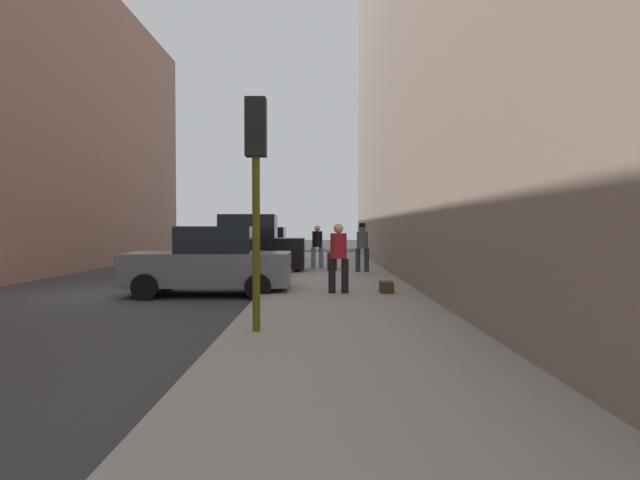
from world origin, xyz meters
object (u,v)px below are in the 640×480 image
Objects in this scene: parked_gray_coupe at (211,262)px; traffic_light at (256,163)px; fire_hydrant at (291,263)px; rolling_suitcase at (332,261)px; parked_silver_sedan at (262,246)px; pedestrian_in_jeans at (317,244)px; duffel_bag at (386,287)px; parked_black_suv at (244,247)px; pedestrian_with_beanie at (362,245)px; pedestrian_in_red_jacket at (338,254)px.

traffic_light is at bearing -70.56° from parked_gray_coupe.
rolling_suitcase is (1.50, 1.12, -0.01)m from fire_hydrant.
traffic_light is at bearing -83.69° from parked_silver_sedan.
parked_gray_coupe is 7.38m from pedestrian_in_jeans.
duffel_bag is at bearing -64.76° from fire_hydrant.
pedestrian_with_beanie is at bearing -6.97° from parked_black_suv.
parked_silver_sedan is 1.17× the size of traffic_light.
duffel_bag is (2.63, 4.56, -2.47)m from traffic_light.
parked_silver_sedan is (0.00, 5.76, -0.18)m from parked_black_suv.
parked_gray_coupe is 4.07× the size of rolling_suitcase.
duffel_bag is (4.48, -0.69, -0.56)m from parked_gray_coupe.
fire_hydrant is at bearing 115.24° from duffel_bag.
pedestrian_with_beanie is (1.65, -1.63, 0.03)m from pedestrian_in_jeans.
pedestrian_in_red_jacket is 6.91m from rolling_suitcase.
parked_gray_coupe is at bearing -109.86° from fire_hydrant.
pedestrian_in_red_jacket is at bearing -63.22° from parked_black_suv.
parked_gray_coupe is at bearing -90.00° from parked_silver_sedan.
rolling_suitcase is at bearing -58.55° from parked_silver_sedan.
pedestrian_in_red_jacket is at bearing -85.79° from pedestrian_in_jeans.
parked_black_suv is 3.37m from rolling_suitcase.
pedestrian_with_beanie is 1.55m from rolling_suitcase.
traffic_light is at bearing -80.44° from parked_black_suv.
traffic_light is 5.82m from duffel_bag.
parked_silver_sedan is 4.05× the size of rolling_suitcase.
pedestrian_in_red_jacket is 1.64× the size of rolling_suitcase.
duffel_bag is (0.09, -5.91, -0.85)m from pedestrian_with_beanie.
pedestrian_in_red_jacket is 1.44m from duffel_bag.
parked_silver_sedan is 13.01m from duffel_bag.
parked_gray_coupe is 2.47× the size of pedestrian_in_red_jacket.
duffel_bag is (1.18, -6.80, -0.20)m from rolling_suitcase.
parked_gray_coupe is at bearing -130.07° from pedestrian_with_beanie.
pedestrian_with_beanie reaches higher than rolling_suitcase.
fire_hydrant is 0.68× the size of rolling_suitcase.
traffic_light is at bearing -89.72° from fire_hydrant.
parked_silver_sedan is 7.68m from pedestrian_with_beanie.
parked_silver_sedan is 5.41m from pedestrian_in_jeans.
parked_silver_sedan is at bearing 105.01° from pedestrian_in_red_jacket.
parked_silver_sedan reaches higher than fire_hydrant.
parked_black_suv is at bearing -173.83° from rolling_suitcase.
fire_hydrant is 0.41× the size of pedestrian_in_red_jacket.
parked_black_suv is 1.29× the size of traffic_light.
parked_gray_coupe is 5.76m from parked_black_suv.
pedestrian_with_beanie reaches higher than parked_gray_coupe.
fire_hydrant is at bearing 90.28° from traffic_light.
parked_gray_coupe is 2.38× the size of pedestrian_with_beanie.
parked_gray_coupe is at bearing 109.44° from traffic_light.
fire_hydrant is 5.99m from pedestrian_in_red_jacket.
pedestrian_in_jeans is (2.73, 1.10, 0.07)m from parked_black_suv.
pedestrian_in_jeans is 2.33m from pedestrian_with_beanie.
parked_black_suv is at bearing 99.56° from traffic_light.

